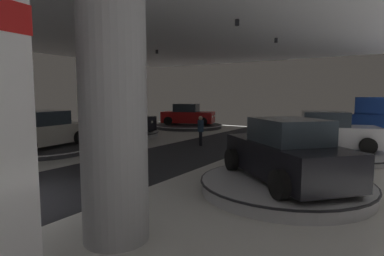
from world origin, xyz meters
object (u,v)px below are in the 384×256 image
(display_platform_far_left, at_px, (124,134))
(display_platform_mid_right, at_px, (284,185))
(display_platform_deep_left, at_px, (188,126))
(visitor_walking_near, at_px, (201,129))
(column_right, at_px, (113,92))
(display_platform_mid_left, at_px, (43,149))
(display_car_mid_left, at_px, (42,131))
(display_car_far_right, at_px, (327,132))
(display_platform_deep_right, at_px, (382,137))
(display_car_mid_right, at_px, (286,153))
(pickup_truck_deep_right, at_px, (382,120))
(display_car_deep_left, at_px, (188,115))
(display_platform_far_right, at_px, (327,151))
(display_car_far_left, at_px, (124,120))

(display_platform_far_left, bearing_deg, display_platform_mid_right, -26.71)
(display_platform_deep_left, bearing_deg, visitor_walking_near, -52.29)
(column_right, height_order, display_platform_mid_left, column_right)
(display_car_mid_left, height_order, display_car_far_right, display_car_far_right)
(visitor_walking_near, bearing_deg, display_platform_far_left, 174.72)
(display_platform_deep_right, xyz_separation_m, display_car_mid_right, (-1.92, -13.49, 0.96))
(pickup_truck_deep_right, relative_size, visitor_walking_near, 3.50)
(pickup_truck_deep_right, relative_size, display_car_mid_right, 1.29)
(visitor_walking_near, bearing_deg, display_car_far_right, 10.29)
(column_right, bearing_deg, display_car_mid_left, 154.95)
(display_car_mid_right, bearing_deg, display_car_deep_left, 132.44)
(display_platform_mid_left, relative_size, pickup_truck_deep_right, 0.85)
(column_right, height_order, display_platform_far_left, column_right)
(display_car_mid_left, distance_m, pickup_truck_deep_right, 18.78)
(display_platform_mid_right, height_order, visitor_walking_near, visitor_walking_near)
(pickup_truck_deep_right, distance_m, display_platform_far_right, 6.75)
(display_car_far_left, bearing_deg, column_right, -45.43)
(display_platform_deep_left, height_order, display_car_mid_right, display_car_mid_right)
(display_car_deep_left, distance_m, display_platform_mid_right, 17.50)
(display_platform_far_right, height_order, display_platform_far_left, display_platform_far_left)
(display_platform_far_left, distance_m, display_car_far_left, 0.90)
(pickup_truck_deep_right, distance_m, display_car_mid_right, 13.31)
(display_platform_mid_left, height_order, display_platform_far_left, display_platform_far_left)
(display_platform_far_left, xyz_separation_m, display_car_far_left, (-0.03, 0.00, 0.90))
(pickup_truck_deep_right, xyz_separation_m, display_car_far_left, (-14.31, -6.92, -0.16))
(display_platform_deep_right, height_order, display_car_far_right, display_car_far_right)
(pickup_truck_deep_right, distance_m, display_car_far_left, 15.89)
(display_platform_deep_right, bearing_deg, column_right, -101.81)
(display_platform_deep_left, distance_m, visitor_walking_near, 9.20)
(display_platform_mid_right, relative_size, visitor_walking_near, 2.93)
(display_car_deep_left, xyz_separation_m, display_platform_mid_right, (11.79, -12.90, -0.85))
(pickup_truck_deep_right, height_order, display_car_far_left, pickup_truck_deep_right)
(display_car_far_right, bearing_deg, display_platform_mid_right, -89.47)
(pickup_truck_deep_right, relative_size, display_platform_far_left, 1.24)
(column_right, xyz_separation_m, pickup_truck_deep_right, (3.71, 17.67, -1.53))
(display_platform_mid_right, bearing_deg, display_car_far_right, 90.53)
(display_car_deep_left, bearing_deg, pickup_truck_deep_right, 1.05)
(display_platform_far_left, bearing_deg, display_platform_deep_right, 26.81)
(pickup_truck_deep_right, bearing_deg, visitor_walking_near, -137.02)
(display_car_deep_left, distance_m, display_car_mid_right, 17.51)
(display_platform_far_right, bearing_deg, display_platform_mid_left, -149.39)
(display_car_far_right, height_order, display_car_far_left, display_car_far_left)
(display_car_mid_left, relative_size, display_platform_far_left, 0.97)
(display_car_far_left, bearing_deg, display_platform_mid_left, -81.79)
(display_car_deep_left, xyz_separation_m, display_platform_far_right, (11.76, -6.13, -0.91))
(pickup_truck_deep_right, bearing_deg, display_car_far_left, -154.19)
(display_platform_mid_left, distance_m, display_car_deep_left, 12.96)
(display_platform_mid_right, bearing_deg, pickup_truck_deep_right, 81.83)
(display_platform_mid_right, bearing_deg, display_platform_deep_right, 81.80)
(display_car_mid_left, bearing_deg, display_platform_mid_right, -0.05)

